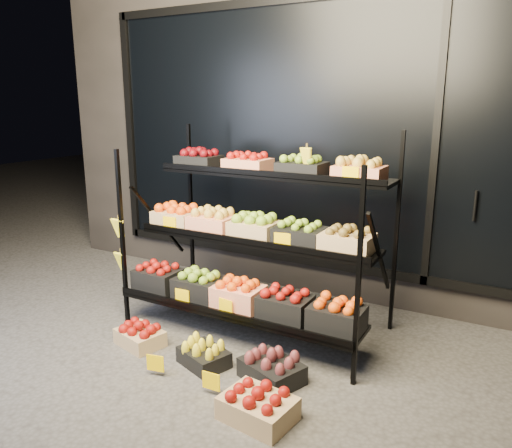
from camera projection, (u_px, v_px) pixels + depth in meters
The scene contains 9 objects.
ground at pixel (214, 359), 3.74m from camera, with size 24.00×24.00×0.00m, color #514F4C.
building at pixel (341, 112), 5.51m from camera, with size 6.00×2.08×3.50m.
display_rack at pixel (252, 239), 4.06m from camera, with size 2.18×1.02×1.66m.
tag_floor_a at pixel (155, 368), 3.49m from camera, with size 0.13×0.01×0.12m, color #FFCB00.
tag_floor_b at pixel (211, 387), 3.27m from camera, with size 0.13×0.01×0.12m, color #FFCB00.
floor_crate_left at pixel (140, 334), 3.93m from camera, with size 0.41×0.35×0.19m.
floor_crate_midleft at pixel (204, 354), 3.63m from camera, with size 0.42×0.36×0.19m.
floor_crate_midright at pixel (258, 405), 3.01m from camera, with size 0.46×0.37×0.21m.
floor_crate_right at pixel (272, 368), 3.43m from camera, with size 0.49×0.42×0.20m.
Camera 1 is at (1.93, -2.80, 1.89)m, focal length 35.00 mm.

